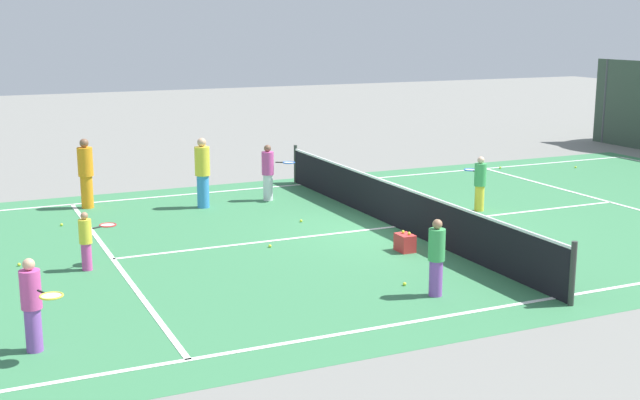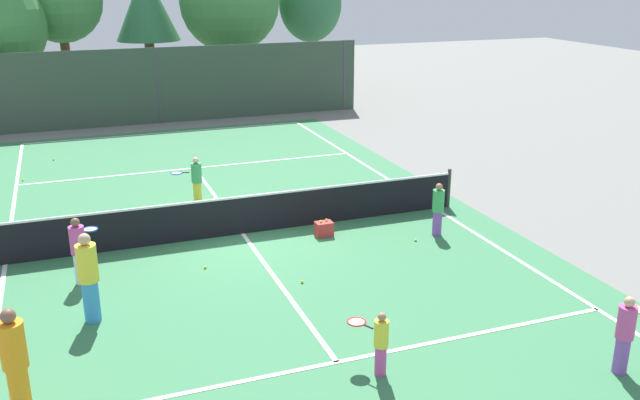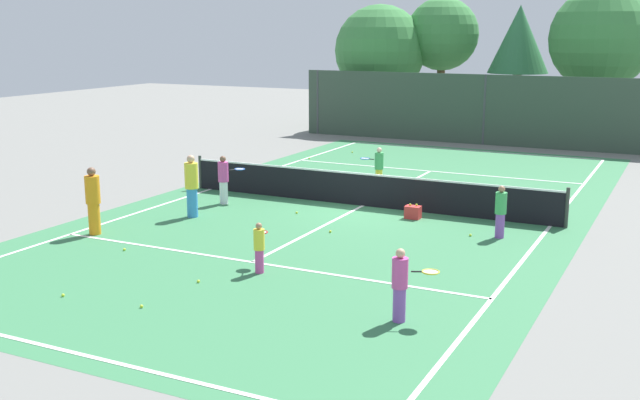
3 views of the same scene
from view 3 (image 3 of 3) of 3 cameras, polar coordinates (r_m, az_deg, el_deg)
The scene contains 29 objects.
ground_plane at distance 23.11m, azimuth 3.22°, elevation -0.44°, with size 80.00×80.00×0.00m, color slate.
court_surface at distance 23.11m, azimuth 3.22°, elevation -0.43°, with size 13.00×25.00×0.01m.
tennis_net at distance 23.00m, azimuth 3.23°, elevation 0.80°, with size 11.90×0.10×1.10m.
perimeter_fence at distance 36.00m, azimuth 12.12°, elevation 6.57°, with size 18.00×0.12×3.20m.
tree_0 at distance 40.82m, azimuth 4.48°, elevation 11.01°, with size 4.72×4.72×6.47m.
tree_1 at distance 40.54m, azimuth 14.58°, elevation 11.40°, with size 3.03×3.03×6.39m.
tree_2 at distance 39.54m, azimuth 20.16°, elevation 11.18°, with size 4.87×4.87×7.20m.
tree_3 at distance 41.04m, azimuth 9.07°, elevation 12.04°, with size 3.74×3.74×6.82m.
player_0 at distance 25.66m, azimuth 4.37°, elevation 2.47°, with size 0.87×0.41×1.36m.
player_1 at distance 20.54m, azimuth -16.51°, elevation -0.02°, with size 0.38×0.38×1.76m.
player_2 at distance 13.96m, azimuth 6.03°, elevation -6.22°, with size 0.86×0.59×1.38m.
player_3 at distance 21.83m, azimuth -9.52°, elevation 1.07°, with size 0.38×0.38×1.77m.
player_4 at distance 23.39m, azimuth -7.16°, elevation 1.55°, with size 0.67×0.86×1.48m.
player_5 at distance 16.73m, azimuth -4.54°, elevation -3.45°, with size 0.58×0.81×1.13m.
player_6 at distance 19.94m, azimuth 13.27°, elevation -0.82°, with size 0.29×0.29×1.35m.
ball_crate at distance 21.65m, azimuth 6.92°, elevation -0.91°, with size 0.43×0.30×0.43m.
tennis_ball_0 at distance 25.10m, azimuth 4.17°, elevation 0.67°, with size 0.07×0.07×0.07m, color #CCE533.
tennis_ball_1 at distance 24.28m, azimuth 11.66°, elevation 0.04°, with size 0.07×0.07×0.07m, color #CCE533.
tennis_ball_2 at distance 24.28m, azimuth 4.53°, elevation 0.26°, with size 0.07×0.07×0.07m, color #CCE533.
tennis_ball_3 at distance 22.09m, azimuth -1.75°, elevation -0.95°, with size 0.07×0.07×0.07m, color #CCE533.
tennis_ball_4 at distance 20.04m, azimuth 0.77°, elevation -2.36°, with size 0.07×0.07×0.07m, color #CCE533.
tennis_ball_5 at distance 19.02m, azimuth -14.34°, elevation -3.58°, with size 0.07×0.07×0.07m, color #CCE533.
tennis_ball_6 at distance 31.42m, azimuth -0.80°, elevation 3.12°, with size 0.07×0.07×0.07m, color #CCE533.
tennis_ball_7 at distance 26.04m, azimuth -3.81°, elevation 1.12°, with size 0.07×0.07×0.07m, color #CCE533.
tennis_ball_8 at distance 16.18m, azimuth -18.56°, elevation -6.73°, with size 0.07×0.07×0.07m, color #CCE533.
tennis_ball_9 at distance 16.36m, azimuth -9.03°, elevation -5.99°, with size 0.07×0.07×0.07m, color #CCE533.
tennis_ball_10 at distance 20.06m, azimuth 11.12°, elevation -2.58°, with size 0.07×0.07×0.07m, color #CCE533.
tennis_ball_11 at distance 33.03m, azimuth 2.41°, elevation 3.58°, with size 0.07×0.07×0.07m, color #CCE533.
tennis_ball_12 at distance 15.15m, azimuth -13.12°, elevation -7.70°, with size 0.07×0.07×0.07m, color #CCE533.
Camera 3 is at (8.81, -20.72, 5.20)m, focal length 43.05 mm.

